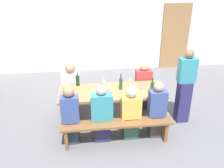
# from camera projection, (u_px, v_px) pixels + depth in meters

# --- Properties ---
(ground_plane) EXTENTS (24.00, 24.00, 0.00)m
(ground_plane) POSITION_uv_depth(u_px,v_px,m) (112.00, 122.00, 5.16)
(ground_plane) COLOR slate
(back_wall) EXTENTS (14.00, 0.20, 3.20)m
(back_wall) POSITION_uv_depth(u_px,v_px,m) (99.00, 20.00, 7.40)
(back_wall) COLOR silver
(back_wall) RESTS_ON ground
(wooden_door) EXTENTS (0.90, 0.06, 2.10)m
(wooden_door) POSITION_uv_depth(u_px,v_px,m) (175.00, 37.00, 7.78)
(wooden_door) COLOR #9E7247
(wooden_door) RESTS_ON ground
(tasting_table) EXTENTS (2.14, 0.81, 0.75)m
(tasting_table) POSITION_uv_depth(u_px,v_px,m) (112.00, 94.00, 4.88)
(tasting_table) COLOR #9E7247
(tasting_table) RESTS_ON ground
(bench_near) EXTENTS (2.04, 0.30, 0.45)m
(bench_near) POSITION_uv_depth(u_px,v_px,m) (117.00, 127.00, 4.38)
(bench_near) COLOR brown
(bench_near) RESTS_ON ground
(bench_far) EXTENTS (2.04, 0.30, 0.45)m
(bench_far) POSITION_uv_depth(u_px,v_px,m) (108.00, 92.00, 5.65)
(bench_far) COLOR brown
(bench_far) RESTS_ON ground
(wine_bottle_0) EXTENTS (0.07, 0.07, 0.34)m
(wine_bottle_0) POSITION_uv_depth(u_px,v_px,m) (121.00, 84.00, 4.85)
(wine_bottle_0) COLOR #234C2D
(wine_bottle_0) RESTS_ON tasting_table
(wine_bottle_1) EXTENTS (0.06, 0.06, 0.33)m
(wine_bottle_1) POSITION_uv_depth(u_px,v_px,m) (101.00, 93.00, 4.46)
(wine_bottle_1) COLOR #234C2D
(wine_bottle_1) RESTS_ON tasting_table
(wine_bottle_2) EXTENTS (0.08, 0.08, 0.30)m
(wine_bottle_2) POSITION_uv_depth(u_px,v_px,m) (152.00, 87.00, 4.76)
(wine_bottle_2) COLOR #234C2D
(wine_bottle_2) RESTS_ON tasting_table
(wine_bottle_3) EXTENTS (0.08, 0.08, 0.30)m
(wine_bottle_3) POSITION_uv_depth(u_px,v_px,m) (78.00, 80.00, 5.03)
(wine_bottle_3) COLOR #143319
(wine_bottle_3) RESTS_ON tasting_table
(wine_glass_0) EXTENTS (0.07, 0.07, 0.16)m
(wine_glass_0) POSITION_uv_depth(u_px,v_px,m) (104.00, 81.00, 5.02)
(wine_glass_0) COLOR silver
(wine_glass_0) RESTS_ON tasting_table
(wine_glass_1) EXTENTS (0.06, 0.06, 0.19)m
(wine_glass_1) POSITION_uv_depth(u_px,v_px,m) (143.00, 85.00, 4.80)
(wine_glass_1) COLOR silver
(wine_glass_1) RESTS_ON tasting_table
(wine_glass_2) EXTENTS (0.07, 0.07, 0.18)m
(wine_glass_2) POSITION_uv_depth(u_px,v_px,m) (70.00, 82.00, 4.91)
(wine_glass_2) COLOR silver
(wine_glass_2) RESTS_ON tasting_table
(wine_glass_3) EXTENTS (0.07, 0.07, 0.16)m
(wine_glass_3) POSITION_uv_depth(u_px,v_px,m) (130.00, 79.00, 5.10)
(wine_glass_3) COLOR silver
(wine_glass_3) RESTS_ON tasting_table
(wine_glass_4) EXTENTS (0.08, 0.08, 0.16)m
(wine_glass_4) POSITION_uv_depth(u_px,v_px,m) (109.00, 87.00, 4.77)
(wine_glass_4) COLOR silver
(wine_glass_4) RESTS_ON tasting_table
(seated_guest_near_0) EXTENTS (0.32, 0.24, 1.16)m
(seated_guest_near_0) POSITION_uv_depth(u_px,v_px,m) (71.00, 116.00, 4.34)
(seated_guest_near_0) COLOR #293A4A
(seated_guest_near_0) RESTS_ON ground
(seated_guest_near_1) EXTENTS (0.40, 0.24, 1.15)m
(seated_guest_near_1) POSITION_uv_depth(u_px,v_px,m) (102.00, 115.00, 4.41)
(seated_guest_near_1) COLOR #2E2952
(seated_guest_near_1) RESTS_ON ground
(seated_guest_near_2) EXTENTS (0.37, 0.24, 1.09)m
(seated_guest_near_2) POSITION_uv_depth(u_px,v_px,m) (131.00, 114.00, 4.48)
(seated_guest_near_2) COLOR #345747
(seated_guest_near_2) RESTS_ON ground
(seated_guest_near_3) EXTENTS (0.33, 0.24, 1.15)m
(seated_guest_near_3) POSITION_uv_depth(u_px,v_px,m) (157.00, 111.00, 4.52)
(seated_guest_near_3) COLOR #493D3A
(seated_guest_near_3) RESTS_ON ground
(seated_guest_far_0) EXTENTS (0.40, 0.24, 1.18)m
(seated_guest_far_0) POSITION_uv_depth(u_px,v_px,m) (72.00, 89.00, 5.33)
(seated_guest_far_0) COLOR #493867
(seated_guest_far_0) RESTS_ON ground
(seated_guest_far_1) EXTENTS (0.36, 0.24, 1.13)m
(seated_guest_far_1) POSITION_uv_depth(u_px,v_px,m) (143.00, 86.00, 5.53)
(seated_guest_far_1) COLOR #332F40
(seated_guest_far_1) RESTS_ON ground
(standing_host) EXTENTS (0.34, 0.24, 1.60)m
(standing_host) POSITION_uv_depth(u_px,v_px,m) (185.00, 88.00, 4.91)
(standing_host) COLOR navy
(standing_host) RESTS_ON ground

